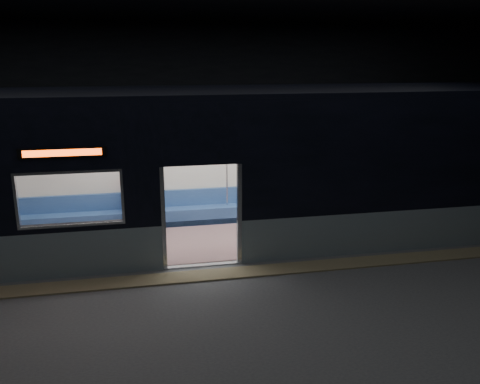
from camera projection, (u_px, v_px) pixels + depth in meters
name	position (u px, v px, depth m)	size (l,w,h in m)	color
station_floor	(211.00, 289.00, 9.10)	(24.00, 14.00, 0.01)	#47494C
station_envelope	(207.00, 80.00, 8.14)	(24.00, 14.00, 5.00)	black
tactile_strip	(206.00, 275.00, 9.61)	(22.80, 0.50, 0.03)	#8C7F59
metro_car	(192.00, 160.00, 11.02)	(18.00, 3.04, 3.35)	gray
passenger	(134.00, 195.00, 11.98)	(0.48, 0.79, 1.49)	black
handbag	(134.00, 204.00, 11.77)	(0.34, 0.29, 0.17)	black
transit_map	(370.00, 157.00, 13.28)	(0.97, 0.03, 0.63)	white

